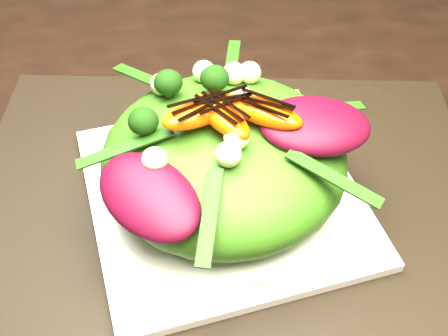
{
  "coord_description": "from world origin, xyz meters",
  "views": [
    {
      "loc": [
        0.17,
        -0.42,
        1.17
      ],
      "look_at": [
        0.17,
        -0.07,
        0.79
      ],
      "focal_mm": 48.0,
      "sensor_mm": 36.0,
      "label": 1
    }
  ],
  "objects_px": {
    "lettuce_mound": "(224,157)",
    "orange_segment": "(211,94)",
    "salad_bowl": "(224,186)",
    "placemat": "(224,200)",
    "plate_base": "(224,195)",
    "dining_table": "(52,167)"
  },
  "relations": [
    {
      "from": "dining_table",
      "to": "salad_bowl",
      "type": "xyz_separation_m",
      "value": [
        0.17,
        -0.07,
        0.04
      ]
    },
    {
      "from": "salad_bowl",
      "to": "placemat",
      "type": "bearing_deg",
      "value": 0.0
    },
    {
      "from": "lettuce_mound",
      "to": "orange_segment",
      "type": "height_order",
      "value": "orange_segment"
    },
    {
      "from": "placemat",
      "to": "plate_base",
      "type": "relative_size",
      "value": 1.98
    },
    {
      "from": "dining_table",
      "to": "placemat",
      "type": "relative_size",
      "value": 3.43
    },
    {
      "from": "plate_base",
      "to": "placemat",
      "type": "bearing_deg",
      "value": 0.0
    },
    {
      "from": "dining_table",
      "to": "orange_segment",
      "type": "relative_size",
      "value": 24.71
    },
    {
      "from": "plate_base",
      "to": "dining_table",
      "type": "bearing_deg",
      "value": 159.02
    },
    {
      "from": "orange_segment",
      "to": "dining_table",
      "type": "bearing_deg",
      "value": 166.24
    },
    {
      "from": "salad_bowl",
      "to": "orange_segment",
      "type": "bearing_deg",
      "value": 111.14
    },
    {
      "from": "dining_table",
      "to": "salad_bowl",
      "type": "height_order",
      "value": "dining_table"
    },
    {
      "from": "placemat",
      "to": "lettuce_mound",
      "type": "distance_m",
      "value": 0.06
    },
    {
      "from": "dining_table",
      "to": "placemat",
      "type": "bearing_deg",
      "value": -20.98
    },
    {
      "from": "lettuce_mound",
      "to": "orange_segment",
      "type": "xyz_separation_m",
      "value": [
        -0.01,
        0.03,
        0.05
      ]
    },
    {
      "from": "plate_base",
      "to": "salad_bowl",
      "type": "distance_m",
      "value": 0.01
    },
    {
      "from": "dining_table",
      "to": "orange_segment",
      "type": "xyz_separation_m",
      "value": [
        0.16,
        -0.04,
        0.12
      ]
    },
    {
      "from": "placemat",
      "to": "plate_base",
      "type": "bearing_deg",
      "value": 0.0
    },
    {
      "from": "salad_bowl",
      "to": "lettuce_mound",
      "type": "distance_m",
      "value": 0.04
    },
    {
      "from": "placemat",
      "to": "lettuce_mound",
      "type": "relative_size",
      "value": 2.23
    },
    {
      "from": "dining_table",
      "to": "plate_base",
      "type": "bearing_deg",
      "value": -20.98
    },
    {
      "from": "lettuce_mound",
      "to": "orange_segment",
      "type": "bearing_deg",
      "value": 111.14
    },
    {
      "from": "plate_base",
      "to": "salad_bowl",
      "type": "xyz_separation_m",
      "value": [
        -0.0,
        0.0,
        0.01
      ]
    }
  ]
}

